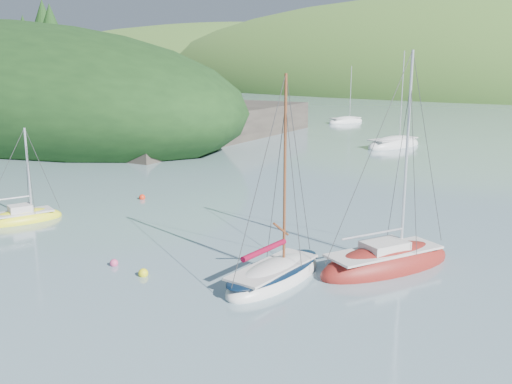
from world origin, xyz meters
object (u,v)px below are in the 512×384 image
Objects in this scene: sailboat_yellow at (23,219)px; distant_sloop_a at (394,145)px; sloop_red at (386,264)px; daysailer_white at (274,276)px; distant_sloop_c at (346,122)px.

sailboat_yellow is 0.54× the size of distant_sloop_a.
daysailer_white is at bearing -102.62° from sloop_red.
distant_sloop_a is at bearing 137.45° from sloop_red.
distant_sloop_a is at bearing 106.34° from daysailer_white.
distant_sloop_c is at bearing 117.88° from sailboat_yellow.
distant_sloop_c reaches higher than sailboat_yellow.
sailboat_yellow is 60.19m from distant_sloop_c.
distant_sloop_c is at bearing 145.42° from distant_sloop_a.
daysailer_white is 16.93m from sailboat_yellow.
sailboat_yellow is at bearing -60.30° from distant_sloop_c.
daysailer_white is at bearing 21.92° from sailboat_yellow.
distant_sloop_a is (-16.77, 34.13, -0.02)m from sloop_red.
sloop_red is 1.75× the size of sailboat_yellow.
daysailer_white is 5.26m from sloop_red.
distant_sloop_c is (-30.66, 56.40, -0.05)m from daysailer_white.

